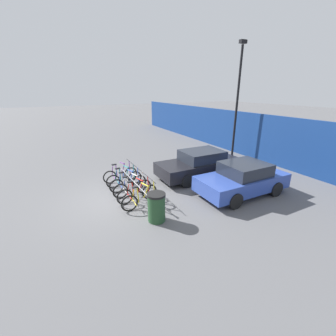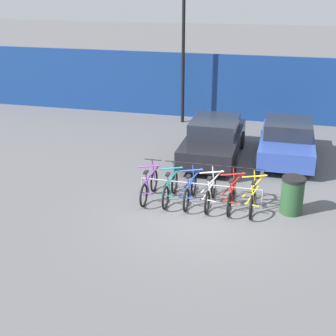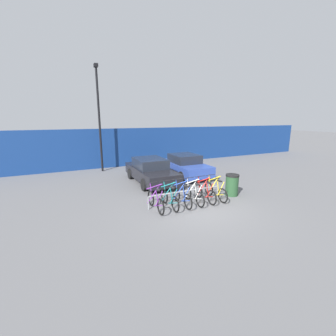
% 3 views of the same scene
% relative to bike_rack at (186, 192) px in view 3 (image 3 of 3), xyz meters
% --- Properties ---
extents(ground_plane, '(120.00, 120.00, 0.00)m').
position_rel_bike_rack_xyz_m(ground_plane, '(0.18, -0.68, -0.48)').
color(ground_plane, '#59595B').
extents(hoarding_wall, '(36.00, 0.16, 2.89)m').
position_rel_bike_rack_xyz_m(hoarding_wall, '(0.18, 8.82, 0.96)').
color(hoarding_wall, navy).
rests_on(hoarding_wall, ground).
extents(bike_rack, '(3.50, 0.04, 0.57)m').
position_rel_bike_rack_xyz_m(bike_rack, '(0.00, 0.00, 0.00)').
color(bike_rack, gray).
rests_on(bike_rack, ground).
extents(bicycle_purple, '(0.68, 1.71, 1.05)m').
position_rel_bike_rack_xyz_m(bicycle_purple, '(-1.48, -0.15, -0.11)').
color(bicycle_purple, black).
rests_on(bicycle_purple, ground).
extents(bicycle_teal, '(0.68, 1.71, 1.05)m').
position_rel_bike_rack_xyz_m(bicycle_teal, '(-0.85, -0.15, -0.11)').
color(bicycle_teal, black).
rests_on(bicycle_teal, ground).
extents(bicycle_blue, '(0.68, 1.71, 1.05)m').
position_rel_bike_rack_xyz_m(bicycle_blue, '(-0.27, -0.15, -0.11)').
color(bicycle_blue, black).
rests_on(bicycle_blue, ground).
extents(bicycle_white, '(0.68, 1.71, 1.05)m').
position_rel_bike_rack_xyz_m(bicycle_white, '(0.30, -0.15, -0.11)').
color(bicycle_white, black).
rests_on(bicycle_white, ground).
extents(bicycle_red, '(0.68, 1.71, 1.05)m').
position_rel_bike_rack_xyz_m(bicycle_red, '(0.89, -0.15, -0.11)').
color(bicycle_red, black).
rests_on(bicycle_red, ground).
extents(bicycle_yellow, '(0.68, 1.71, 1.05)m').
position_rel_bike_rack_xyz_m(bicycle_yellow, '(1.48, -0.15, -0.11)').
color(bicycle_yellow, black).
rests_on(bicycle_yellow, ground).
extents(car_black, '(1.91, 4.42, 1.40)m').
position_rel_bike_rack_xyz_m(car_black, '(-0.22, 3.70, 0.21)').
color(car_black, black).
rests_on(car_black, ground).
extents(car_blue, '(1.91, 3.96, 1.40)m').
position_rel_bike_rack_xyz_m(car_blue, '(2.29, 4.13, 0.21)').
color(car_blue, '#2D479E').
rests_on(car_blue, ground).
extents(lamp_post, '(0.24, 0.44, 7.04)m').
position_rel_bike_rack_xyz_m(lamp_post, '(-2.28, 7.82, 3.39)').
color(lamp_post, black).
rests_on(lamp_post, ground).
extents(trash_bin, '(0.63, 0.63, 1.03)m').
position_rel_bike_rack_xyz_m(trash_bin, '(2.51, -0.05, 0.04)').
color(trash_bin, '#234728').
rests_on(trash_bin, ground).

